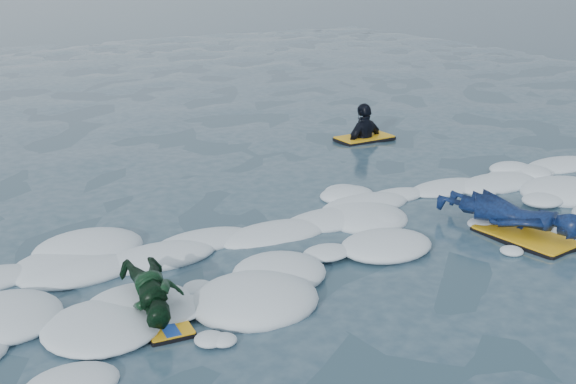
% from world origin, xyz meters
% --- Properties ---
extents(ground, '(120.00, 120.00, 0.00)m').
position_xyz_m(ground, '(0.00, 0.00, 0.00)').
color(ground, '#1B2A41').
rests_on(ground, ground).
extents(foam_band, '(12.00, 3.10, 0.30)m').
position_xyz_m(foam_band, '(0.00, 1.03, 0.00)').
color(foam_band, white).
rests_on(foam_band, ground).
extents(prone_woman_unit, '(1.14, 1.81, 0.44)m').
position_xyz_m(prone_woman_unit, '(2.46, -0.04, 0.23)').
color(prone_woman_unit, black).
rests_on(prone_woman_unit, ground).
extents(prone_child_unit, '(0.75, 1.18, 0.42)m').
position_xyz_m(prone_child_unit, '(-1.85, 0.16, 0.21)').
color(prone_child_unit, black).
rests_on(prone_child_unit, ground).
extents(waiting_rider_unit, '(1.02, 0.58, 1.52)m').
position_xyz_m(waiting_rider_unit, '(3.59, 4.44, -0.08)').
color(waiting_rider_unit, black).
rests_on(waiting_rider_unit, ground).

